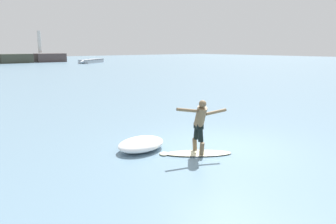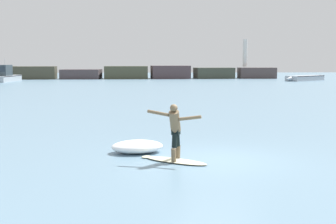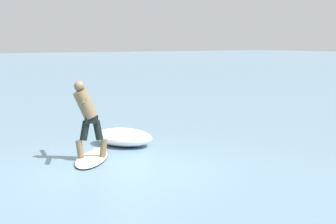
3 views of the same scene
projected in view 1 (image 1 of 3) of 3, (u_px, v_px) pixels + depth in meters
name	position (u px, v px, depth m)	size (l,w,h in m)	color
ground_plane	(219.00, 146.00, 10.31)	(200.00, 200.00, 0.00)	slate
surfboard	(197.00, 153.00, 9.55)	(1.97, 1.67, 0.20)	beige
surfer	(200.00, 122.00, 9.28)	(1.46, 0.83, 1.58)	brown
fishing_boat_near_jetty	(91.00, 61.00, 63.47)	(7.27, 5.97, 0.73)	#A4AEB9
wave_foam_at_tail	(141.00, 144.00, 9.88)	(1.76, 1.39, 0.39)	white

